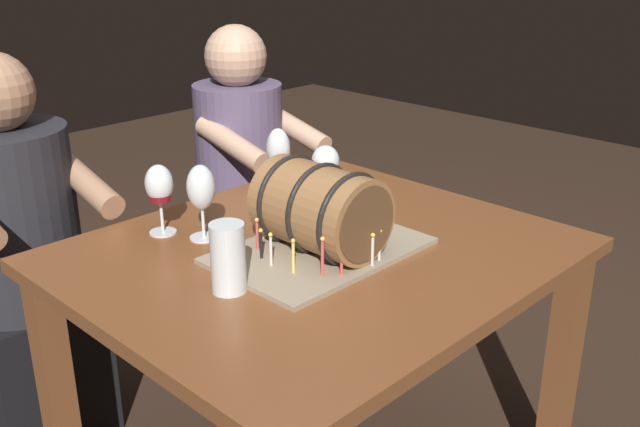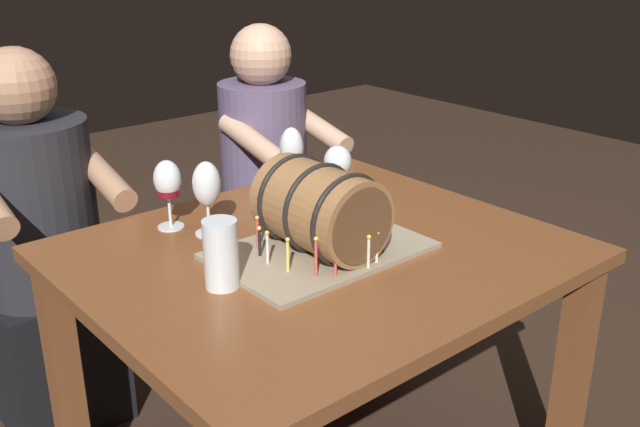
% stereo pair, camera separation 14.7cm
% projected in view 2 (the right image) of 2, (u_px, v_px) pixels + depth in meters
% --- Properties ---
extents(dining_table, '(1.12, 0.97, 0.73)m').
position_uv_depth(dining_table, '(318.00, 290.00, 1.79)').
color(dining_table, brown).
rests_on(dining_table, ground).
extents(barrel_cake, '(0.49, 0.33, 0.22)m').
position_uv_depth(barrel_cake, '(320.00, 214.00, 1.69)').
color(barrel_cake, gray).
rests_on(barrel_cake, dining_table).
extents(wine_glass_empty, '(0.07, 0.07, 0.19)m').
position_uv_depth(wine_glass_empty, '(207.00, 186.00, 1.78)').
color(wine_glass_empty, white).
rests_on(wine_glass_empty, dining_table).
extents(wine_glass_rose, '(0.07, 0.07, 0.20)m').
position_uv_depth(wine_glass_rose, '(292.00, 151.00, 2.04)').
color(wine_glass_rose, white).
rests_on(wine_glass_rose, dining_table).
extents(wine_glass_amber, '(0.08, 0.08, 0.16)m').
position_uv_depth(wine_glass_amber, '(338.00, 164.00, 2.02)').
color(wine_glass_amber, white).
rests_on(wine_glass_amber, dining_table).
extents(wine_glass_red, '(0.07, 0.07, 0.18)m').
position_uv_depth(wine_glass_red, '(168.00, 182.00, 1.82)').
color(wine_glass_red, white).
rests_on(wine_glass_red, dining_table).
extents(beer_pint, '(0.07, 0.07, 0.15)m').
position_uv_depth(beer_pint, '(221.00, 257.00, 1.53)').
color(beer_pint, white).
rests_on(beer_pint, dining_table).
extents(person_seated_left, '(0.39, 0.47, 1.16)m').
position_uv_depth(person_seated_left, '(43.00, 261.00, 2.12)').
color(person_seated_left, black).
rests_on(person_seated_left, ground).
extents(person_seated_right, '(0.35, 0.45, 1.16)m').
position_uv_depth(person_seated_right, '(266.00, 206.00, 2.61)').
color(person_seated_right, '#372D40').
rests_on(person_seated_right, ground).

